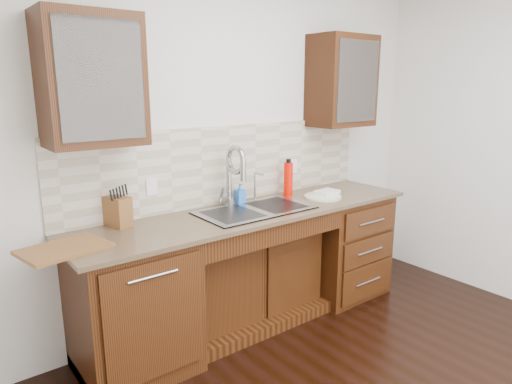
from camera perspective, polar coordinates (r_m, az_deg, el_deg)
wall_back at (r=3.53m, az=-3.97°, el=5.94°), size 4.00×0.10×2.70m
base_cabinet_left at (r=3.07m, az=-15.14°, el=-13.58°), size 0.70×0.62×0.88m
base_cabinet_center at (r=3.59m, az=-1.28°, el=-10.54°), size 1.20×0.44×0.70m
base_cabinet_right at (r=4.09m, az=10.34°, el=-6.34°), size 0.70×0.62×0.88m
countertop at (r=3.32m, az=-0.26°, el=-2.52°), size 2.70×0.65×0.03m
backsplash at (r=3.50m, az=-3.38°, el=3.49°), size 2.70×0.02×0.59m
sink at (r=3.33m, az=-0.10°, el=-3.73°), size 0.84×0.46×0.19m
faucet at (r=3.40m, az=-3.40°, el=1.56°), size 0.04×0.04×0.40m
filter_tap at (r=3.57m, az=-0.15°, el=0.83°), size 0.02×0.02×0.24m
upper_cabinet_left at (r=2.84m, az=-19.90°, el=12.99°), size 0.55×0.34×0.75m
upper_cabinet_right at (r=4.02m, az=10.66°, el=13.44°), size 0.55×0.34×0.75m
outlet_left at (r=3.20m, az=-12.91°, el=0.65°), size 0.08×0.01×0.12m
outlet_right at (r=3.91m, az=4.67°, el=3.23°), size 0.08×0.01×0.12m
soap_bottle at (r=3.49m, az=-2.03°, el=-0.18°), size 0.07×0.07×0.16m
water_bottle at (r=3.73m, az=4.06°, el=1.60°), size 0.09×0.09×0.27m
plate at (r=3.71m, az=8.35°, el=-0.59°), size 0.39×0.39×0.02m
dish_towel at (r=3.78m, az=8.85°, el=-0.03°), size 0.20×0.16×0.03m
knife_block at (r=3.07m, az=-16.90°, el=-2.32°), size 0.15×0.20×0.19m
cutting_board at (r=2.75m, az=-22.85°, el=-6.54°), size 0.50×0.40×0.02m
cup_left_a at (r=2.82m, az=-20.98°, el=11.96°), size 0.18×0.18×0.11m
cup_left_b at (r=2.87m, az=-18.33°, el=12.00°), size 0.12×0.12×0.09m
cup_right_a at (r=3.98m, az=9.96°, el=12.64°), size 0.12×0.12×0.09m
cup_right_b at (r=4.12m, az=11.84°, el=12.63°), size 0.11×0.11×0.09m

